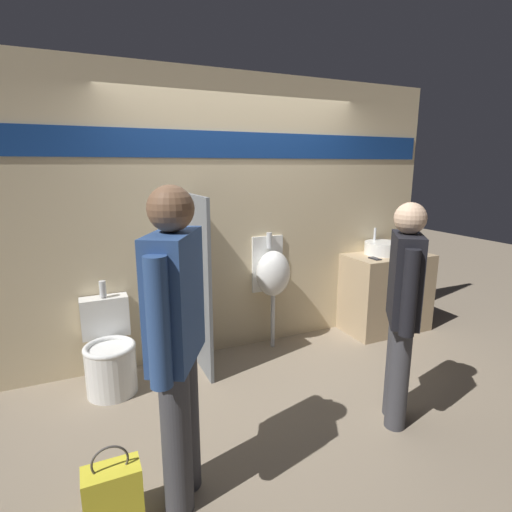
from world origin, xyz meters
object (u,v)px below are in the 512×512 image
Objects in this scene: shopping_bag at (113,495)px; cell_phone at (375,259)px; person_in_vest at (403,306)px; toilet at (110,355)px; urinal_near_counter at (273,273)px; sink_basin at (382,248)px; person_with_lanyard at (177,338)px.

cell_phone is at bearing 25.57° from shopping_bag.
cell_phone is at bearing 3.81° from person_in_vest.
cell_phone and toilet have the same top height.
urinal_near_counter is at bearing 47.24° from person_in_vest.
sink_basin reaches higher than cell_phone.
urinal_near_counter reaches higher than shopping_bag.
shopping_bag is (-3.04, -1.50, -0.78)m from sink_basin.
urinal_near_counter is 2.05m from person_with_lanyard.
shopping_bag is (-1.71, -1.58, -0.62)m from urinal_near_counter.
toilet is 0.55× the size of person_in_vest.
person_with_lanyard is 0.89m from shopping_bag.
cell_phone is 1.12m from urinal_near_counter.
person_in_vest is at bearing -58.39° from person_with_lanyard.
person_in_vest is at bearing -35.09° from toilet.
toilet reaches higher than shopping_bag.
urinal_near_counter is 0.74× the size of person_in_vest.
toilet is (-2.94, -0.10, -0.65)m from sink_basin.
toilet is at bearing -173.71° from urinal_near_counter.
toilet is at bearing 41.13° from person_with_lanyard.
sink_basin is at bearing -31.33° from person_with_lanyard.
urinal_near_counter is at bearing -10.97° from person_with_lanyard.
urinal_near_counter reaches higher than toilet.
cell_phone is 0.08× the size of person_with_lanyard.
person_with_lanyard is (-1.60, -0.05, 0.08)m from person_in_vest.
person_with_lanyard is (-2.66, -1.47, 0.02)m from sink_basin.
sink_basin is at bearing -3.25° from urinal_near_counter.
urinal_near_counter is 2.56× the size of shopping_bag.
person_in_vest is at bearing 2.35° from shopping_bag.
person_in_vest is at bearing -126.80° from sink_basin.
urinal_near_counter is at bearing 6.29° from toilet.
person_with_lanyard is at bearing 4.29° from shopping_bag.
toilet is 2.37m from person_in_vest.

